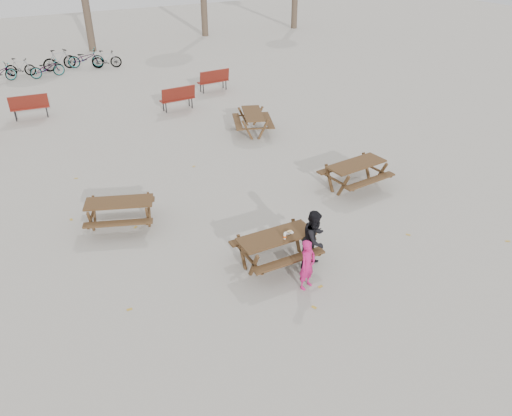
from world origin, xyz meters
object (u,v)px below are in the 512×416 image
adult (315,239)px  picnic_table_north (121,214)px  food_tray (289,233)px  picnic_table_far (253,122)px  child (307,265)px  picnic_table_east (355,175)px  soda_bottle (285,236)px  main_picnic_table (276,242)px

adult → picnic_table_north: 5.25m
food_tray → picnic_table_north: size_ratio=0.10×
adult → picnic_table_far: adult is taller
picnic_table_far → child: bearing=-179.9°
adult → picnic_table_north: bearing=103.0°
picnic_table_east → picnic_table_north: size_ratio=1.06×
soda_bottle → picnic_table_east: (3.97, 2.46, -0.45)m
soda_bottle → child: 0.92m
picnic_table_east → picnic_table_far: picnic_table_east is taller
soda_bottle → picnic_table_east: size_ratio=0.09×
picnic_table_north → main_picnic_table: bearing=-30.1°
adult → picnic_table_east: 4.35m
adult → picnic_table_north: adult is taller
main_picnic_table → child: (0.16, -1.09, 0.02)m
soda_bottle → child: child is taller
picnic_table_north → adult: bearing=-27.4°
picnic_table_east → child: bearing=-145.4°
main_picnic_table → picnic_table_north: size_ratio=1.04×
adult → picnic_table_east: (3.35, 2.75, -0.34)m
picnic_table_east → food_tray: bearing=-154.4°
adult → picnic_table_far: bearing=42.4°
main_picnic_table → adult: adult is taller
picnic_table_north → picnic_table_far: picnic_table_far is taller
main_picnic_table → soda_bottle: 0.35m
child → picnic_table_east: (3.92, 3.35, -0.21)m
food_tray → adult: adult is taller
child → picnic_table_north: 5.36m
soda_bottle → adult: bearing=-25.3°
soda_bottle → picnic_table_east: bearing=31.7°
child → main_picnic_table: bearing=77.6°
soda_bottle → child: (0.05, -0.89, -0.24)m
main_picnic_table → adult: bearing=-34.7°
main_picnic_table → soda_bottle: bearing=-63.8°
child → picnic_table_far: child is taller
main_picnic_table → picnic_table_far: size_ratio=1.01×
food_tray → child: (-0.16, -1.04, -0.19)m
food_tray → soda_bottle: soda_bottle is taller
food_tray → child: size_ratio=0.15×
child → picnic_table_far: size_ratio=0.68×
child → adult: (0.57, 0.59, 0.13)m
picnic_table_north → child: bearing=-36.3°
picnic_table_north → picnic_table_far: 7.63m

